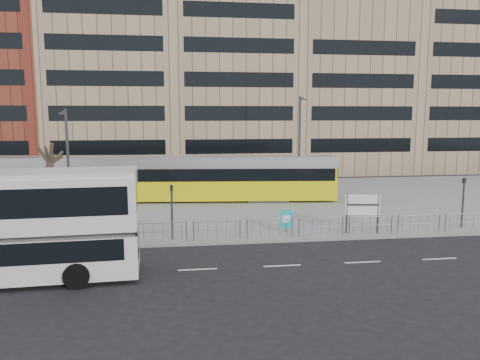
{
  "coord_description": "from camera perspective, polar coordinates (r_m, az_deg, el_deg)",
  "views": [
    {
      "loc": [
        -2.83,
        -24.9,
        7.14
      ],
      "look_at": [
        1.34,
        6.0,
        2.72
      ],
      "focal_mm": 35.0,
      "sensor_mm": 36.0,
      "label": 1
    }
  ],
  "objects": [
    {
      "name": "ad_panel",
      "position": [
        28.03,
        5.64,
        -4.78
      ],
      "size": [
        0.71,
        0.08,
        1.34
      ],
      "rotation": [
        0.0,
        0.0,
        -0.02
      ],
      "color": "#2D2D30",
      "rests_on": "plaza"
    },
    {
      "name": "traffic_light_east",
      "position": [
        31.95,
        25.58,
        -1.76
      ],
      "size": [
        0.22,
        0.24,
        3.1
      ],
      "rotation": [
        0.0,
        0.0,
        0.35
      ],
      "color": "#2D2D30",
      "rests_on": "plaza"
    },
    {
      "name": "road_markings",
      "position": [
        22.41,
        2.61,
        -10.5
      ],
      "size": [
        62.0,
        0.12,
        0.01
      ],
      "primitive_type": "cube",
      "color": "white",
      "rests_on": "ground"
    },
    {
      "name": "pedestrian_barrier",
      "position": [
        26.58,
        3.01,
        -5.34
      ],
      "size": [
        32.07,
        0.07,
        1.1
      ],
      "color": "gray",
      "rests_on": "plaza"
    },
    {
      "name": "pedestrian",
      "position": [
        28.2,
        -15.2,
        -4.71
      ],
      "size": [
        0.56,
        0.73,
        1.79
      ],
      "primitive_type": "imported",
      "rotation": [
        0.0,
        0.0,
        1.35
      ],
      "color": "black",
      "rests_on": "plaza"
    },
    {
      "name": "tram",
      "position": [
        38.49,
        -11.45,
        0.17
      ],
      "size": [
        30.78,
        5.88,
        3.61
      ],
      "rotation": [
        0.0,
        0.0,
        -0.1
      ],
      "color": "#D4CB0B",
      "rests_on": "plaza"
    },
    {
      "name": "station_sign",
      "position": [
        28.36,
        14.71,
        -3.14
      ],
      "size": [
        2.0,
        0.4,
        2.32
      ],
      "rotation": [
        0.0,
        0.0,
        -0.16
      ],
      "color": "#2D2D30",
      "rests_on": "plaza"
    },
    {
      "name": "lamp_post_east",
      "position": [
        37.57,
        7.28,
        4.3
      ],
      "size": [
        0.45,
        1.04,
        8.38
      ],
      "color": "#2D2D30",
      "rests_on": "plaza"
    },
    {
      "name": "lamp_post_west",
      "position": [
        32.7,
        -20.25,
        2.36
      ],
      "size": [
        0.45,
        1.04,
        7.32
      ],
      "color": "#2D2D30",
      "rests_on": "plaza"
    },
    {
      "name": "plaza",
      "position": [
        37.68,
        -3.24,
        -2.76
      ],
      "size": [
        64.0,
        24.0,
        0.15
      ],
      "primitive_type": "cube",
      "color": "gray",
      "rests_on": "ground"
    },
    {
      "name": "ground",
      "position": [
        26.06,
        -1.16,
        -7.84
      ],
      "size": [
        120.0,
        120.0,
        0.0
      ],
      "primitive_type": "plane",
      "color": "black",
      "rests_on": "ground"
    },
    {
      "name": "kerb",
      "position": [
        26.09,
        -1.18,
        -7.65
      ],
      "size": [
        64.0,
        0.25,
        0.17
      ],
      "primitive_type": "cube",
      "color": "gray",
      "rests_on": "ground"
    },
    {
      "name": "traffic_light_west",
      "position": [
        26.28,
        -8.31,
        -3.02
      ],
      "size": [
        0.21,
        0.24,
        3.1
      ],
      "rotation": [
        0.0,
        0.0,
        0.29
      ],
      "color": "#2D2D30",
      "rests_on": "plaza"
    },
    {
      "name": "bare_tree",
      "position": [
        32.3,
        -22.29,
        4.42
      ],
      "size": [
        4.55,
        4.55,
        7.35
      ],
      "color": "black",
      "rests_on": "plaza"
    },
    {
      "name": "building_row",
      "position": [
        59.61,
        -3.53,
        13.6
      ],
      "size": [
        70.4,
        18.4,
        31.2
      ],
      "color": "brown",
      "rests_on": "ground"
    }
  ]
}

